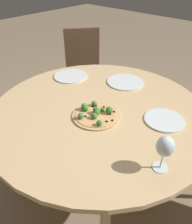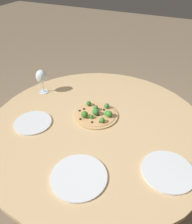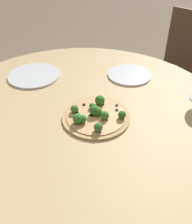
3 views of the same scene
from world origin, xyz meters
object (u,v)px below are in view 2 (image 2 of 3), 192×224
wine_glass (41,77)px  plate_side (79,177)px  pizza (96,114)px  plate_near (33,123)px  plate_far (168,171)px

wine_glass → plate_side: bearing=137.3°
pizza → wine_glass: (0.49, -0.09, 0.12)m
pizza → plate_near: 0.41m
wine_glass → plate_side: (-0.62, 0.57, -0.13)m
plate_near → plate_side: (-0.46, 0.23, 0.00)m
pizza → plate_side: pizza is taller
wine_glass → plate_side: size_ratio=0.67×
pizza → plate_far: pizza is taller
plate_side → wine_glass: bearing=-42.7°
pizza → wine_glass: wine_glass is taller
pizza → plate_far: 0.57m
pizza → plate_far: bearing=153.3°
plate_far → plate_side: same height
pizza → wine_glass: 0.51m
pizza → plate_near: size_ratio=1.23×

